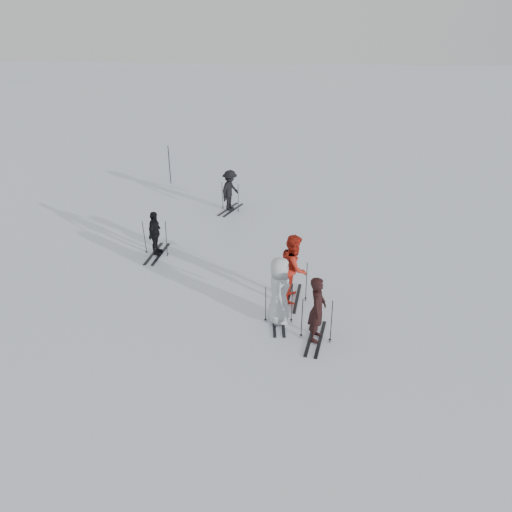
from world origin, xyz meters
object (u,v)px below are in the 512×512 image
at_px(skier_uphill_far, 230,191).
at_px(piste_marker, 169,165).
at_px(skier_red, 294,268).
at_px(skier_uphill_left, 155,234).
at_px(skier_near_dark, 317,310).
at_px(skier_grey, 279,291).

bearing_deg(skier_uphill_far, piste_marker, 68.41).
bearing_deg(skier_red, piste_marker, 37.04).
relative_size(skier_red, skier_uphill_left, 1.30).
bearing_deg(skier_red, skier_near_dark, -156.51).
distance_m(skier_near_dark, skier_grey, 1.22).
xyz_separation_m(skier_near_dark, piste_marker, (-6.51, 11.75, 0.02)).
distance_m(skier_grey, piste_marker, 12.34).
distance_m(skier_uphill_left, piste_marker, 7.47).
distance_m(skier_red, skier_uphill_far, 7.20).
xyz_separation_m(skier_near_dark, skier_grey, (-0.98, 0.72, 0.06)).
bearing_deg(piste_marker, skier_uphill_left, -80.50).
relative_size(skier_uphill_left, piste_marker, 0.85).
height_order(skier_red, piste_marker, skier_red).
bearing_deg(skier_near_dark, skier_red, 27.88).
bearing_deg(skier_uphill_far, skier_near_dark, -136.72).
bearing_deg(skier_uphill_left, skier_uphill_far, -19.88).
height_order(skier_near_dark, piste_marker, piste_marker).
bearing_deg(skier_uphill_far, skier_red, -135.79).
bearing_deg(skier_red, skier_grey, 168.59).
xyz_separation_m(skier_red, piste_marker, (-5.91, 9.83, -0.10)).
bearing_deg(piste_marker, skier_red, -59.00).
xyz_separation_m(skier_red, skier_grey, (-0.38, -1.20, -0.05)).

